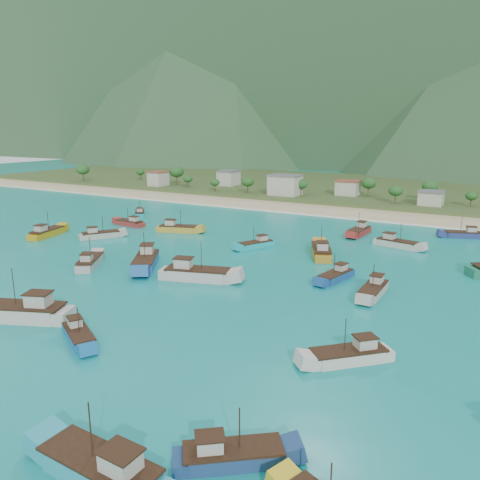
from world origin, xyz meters
The scene contains 27 objects.
ground centered at (0.00, 0.00, 0.00)m, with size 600.00×600.00×0.00m, color #0B8277.
beach centered at (0.00, 79.00, 0.00)m, with size 400.00×18.00×1.20m, color beige.
land centered at (0.00, 140.00, 0.00)m, with size 400.00×110.00×2.40m, color #385123.
surf_line centered at (0.00, 69.50, 0.00)m, with size 400.00×2.50×0.08m, color white.
mountains centered at (-18.31, 403.81, 106.83)m, with size 1520.00×440.00×260.00m.
village centered at (3.47, 102.69, 4.54)m, with size 211.39×25.84×7.33m.
vegetation centered at (-11.21, 103.19, 5.06)m, with size 278.72×25.79×8.72m.
boat_1 centered at (-53.79, 8.30, 0.80)m, with size 5.96×11.57×6.56m.
boat_2 centered at (-11.90, -28.75, 1.06)m, with size 14.01×8.82×7.98m.
boat_4 centered at (32.06, -17.88, 0.67)m, with size 9.16×8.97×5.85m.
boat_5 centered at (-28.19, 28.82, 0.77)m, with size 11.27×6.54×6.39m.
boat_6 centered at (20.85, 10.72, 0.58)m, with size 4.60×9.43×5.35m.
boat_7 centered at (-2.53, 24.39, 0.59)m, with size 6.39×9.43×5.41m.
boat_8 centered at (14.17, 49.42, 0.73)m, with size 3.72×10.60×6.16m.
boat_11 centered at (25.24, 40.85, 0.70)m, with size 10.61×5.30×6.02m.
boat_12 centered at (12.90, 24.86, 0.88)m, with size 8.09×12.21×6.99m.
boat_13 centered at (21.10, -46.00, 0.86)m, with size 11.75×3.76×6.89m.
boat_16 centered at (-44.86, 28.79, 0.63)m, with size 9.69×3.63×5.60m.
boat_17 centered at (-14.38, 0.20, 0.99)m, with size 10.10×12.86×7.59m.
boat_18 centered at (-0.96, -1.74, 0.99)m, with size 13.46×7.47×7.63m.
boat_19 centered at (37.73, 59.06, 0.62)m, with size 9.84×6.02×5.59m.
boat_22 centered at (28.73, -39.43, 0.59)m, with size 8.91×7.72×5.41m.
boat_25 centered at (-53.50, 42.69, 0.56)m, with size 7.75×8.45×5.24m.
boat_26 centered at (-40.73, 13.64, 0.66)m, with size 7.95×9.77×5.82m.
boat_27 centered at (28.69, 6.29, 0.65)m, with size 2.94×9.76×5.75m.
boat_28 centered at (-24.14, -5.09, 0.72)m, with size 8.04×10.38×6.10m.
boat_29 centered at (0.02, -29.53, 0.53)m, with size 8.77×6.42×5.10m.
Camera 1 is at (45.57, -67.48, 26.47)m, focal length 35.00 mm.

